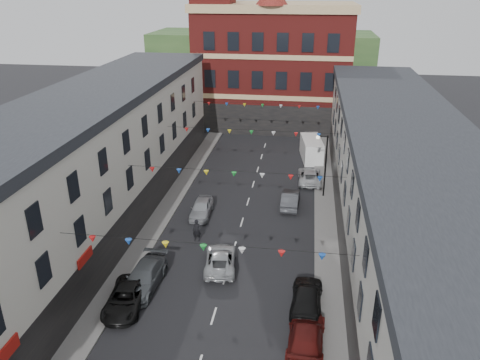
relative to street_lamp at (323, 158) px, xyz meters
The scene contains 19 objects.
ground 15.94m from the street_lamp, 115.07° to the right, with size 160.00×160.00×0.00m, color black.
pavement_left 18.43m from the street_lamp, 138.26° to the right, with size 1.80×64.00×0.15m, color #605E5B.
pavement_right 12.60m from the street_lamp, 88.33° to the right, with size 1.80×64.00×0.15m, color #605E5B.
terrace_left 22.52m from the street_lamp, 144.66° to the right, with size 8.40×56.00×10.70m.
terrace_right 14.04m from the street_lamp, 68.09° to the right, with size 8.40×56.00×9.70m.
civic_building 25.18m from the street_lamp, 105.30° to the left, with size 20.60×13.30×18.50m.
clock_tower 27.57m from the street_lamp, 123.79° to the left, with size 5.60×5.60×30.00m.
distant_hill 49.16m from the street_lamp, 102.40° to the left, with size 40.00×14.00×10.00m, color #284822.
street_lamp is the anchor object (origin of this frame).
car_left_c 21.83m from the street_lamp, 123.94° to the right, with size 2.13×4.62×1.28m, color black.
car_left_d 19.82m from the street_lamp, 126.44° to the right, with size 2.03×4.99×1.45m, color #464A4E.
car_left_e 11.86m from the street_lamp, 152.72° to the right, with size 1.65×4.10×1.40m, color #989BA0.
car_right_c 20.03m from the street_lamp, 93.04° to the right, with size 1.99×4.90×1.42m, color #591411.
car_right_d 16.77m from the street_lamp, 93.72° to the right, with size 1.87×4.65×1.59m, color black.
car_right_e 4.82m from the street_lamp, 139.29° to the right, with size 1.48×4.23×1.39m, color #424348.
car_right_f 4.79m from the street_lamp, 107.80° to the left, with size 2.21×4.79×1.33m, color #B5B7BA.
moving_car 14.97m from the street_lamp, 119.08° to the right, with size 2.12×4.59×1.28m, color #A4A7AA.
white_van 10.54m from the street_lamp, 95.36° to the left, with size 2.03×5.28×2.34m, color white.
pedestrian 13.78m from the street_lamp, 135.23° to the right, with size 0.65×0.43×1.79m, color black.
Camera 1 is at (4.85, -26.16, 18.54)m, focal length 35.00 mm.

